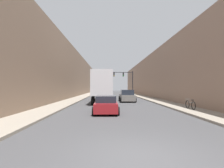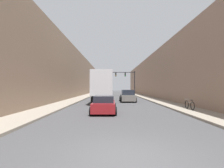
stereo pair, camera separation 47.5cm
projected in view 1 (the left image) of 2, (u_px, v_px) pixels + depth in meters
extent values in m
plane|color=#424244|center=(140.00, 157.00, 5.15)|extent=(200.00, 200.00, 0.00)
cube|color=gray|center=(144.00, 97.00, 35.28)|extent=(2.52, 80.00, 0.15)
cube|color=gray|center=(82.00, 97.00, 35.00)|extent=(2.52, 80.00, 0.15)
cube|color=#997A66|center=(164.00, 76.00, 35.45)|extent=(6.00, 80.00, 8.72)
cube|color=#846B56|center=(60.00, 73.00, 34.99)|extent=(6.00, 80.00, 9.78)
cube|color=silver|center=(103.00, 84.00, 24.00)|extent=(2.45, 10.62, 2.91)
cube|color=black|center=(103.00, 95.00, 23.97)|extent=(1.23, 10.62, 0.24)
cube|color=black|center=(104.00, 91.00, 30.70)|extent=(2.45, 2.83, 2.89)
cylinder|color=black|center=(92.00, 101.00, 19.84)|extent=(0.25, 1.00, 1.00)
cylinder|color=black|center=(111.00, 101.00, 19.88)|extent=(0.25, 1.00, 1.00)
cylinder|color=black|center=(93.00, 100.00, 21.04)|extent=(0.25, 1.00, 1.00)
cylinder|color=black|center=(111.00, 100.00, 21.08)|extent=(0.25, 1.00, 1.00)
cylinder|color=black|center=(98.00, 96.00, 30.66)|extent=(0.25, 1.00, 1.00)
cylinder|color=black|center=(110.00, 96.00, 30.71)|extent=(0.25, 1.00, 1.00)
cube|color=maroon|center=(106.00, 106.00, 14.14)|extent=(1.72, 4.32, 0.70)
cube|color=#1E232D|center=(106.00, 99.00, 13.94)|extent=(1.52, 2.37, 0.51)
cylinder|color=black|center=(97.00, 107.00, 15.58)|extent=(0.25, 0.64, 0.64)
cylinder|color=black|center=(116.00, 107.00, 15.62)|extent=(0.25, 0.64, 0.64)
cylinder|color=black|center=(94.00, 111.00, 12.56)|extent=(0.25, 0.64, 0.64)
cylinder|color=black|center=(118.00, 111.00, 12.60)|extent=(0.25, 0.64, 0.64)
cube|color=slate|center=(127.00, 97.00, 24.95)|extent=(1.90, 4.67, 0.79)
cube|color=#1E232D|center=(127.00, 92.00, 24.73)|extent=(1.67, 2.57, 0.70)
cylinder|color=black|center=(119.00, 98.00, 26.56)|extent=(0.25, 0.70, 0.70)
cylinder|color=black|center=(132.00, 98.00, 26.60)|extent=(0.25, 0.70, 0.70)
cylinder|color=black|center=(121.00, 100.00, 23.19)|extent=(0.25, 0.70, 0.70)
cylinder|color=black|center=(135.00, 100.00, 23.23)|extent=(0.25, 0.70, 0.70)
cylinder|color=black|center=(133.00, 83.00, 40.92)|extent=(0.20, 0.20, 5.82)
cube|color=black|center=(119.00, 72.00, 40.89)|extent=(6.59, 0.12, 0.12)
cube|color=black|center=(123.00, 75.00, 40.90)|extent=(0.30, 0.24, 0.90)
sphere|color=green|center=(123.00, 76.00, 40.76)|extent=(0.18, 0.18, 0.18)
cube|color=black|center=(114.00, 75.00, 40.86)|extent=(0.30, 0.24, 0.90)
sphere|color=gold|center=(114.00, 76.00, 40.71)|extent=(0.18, 0.18, 0.18)
torus|color=black|center=(193.00, 106.00, 14.57)|extent=(0.06, 0.72, 0.72)
torus|color=black|center=(187.00, 104.00, 15.68)|extent=(0.06, 0.72, 0.72)
cube|color=gray|center=(190.00, 102.00, 15.13)|extent=(0.04, 1.11, 0.04)
cube|color=black|center=(193.00, 100.00, 14.73)|extent=(0.12, 0.20, 0.06)
cube|color=gray|center=(188.00, 99.00, 15.63)|extent=(0.44, 0.04, 0.04)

